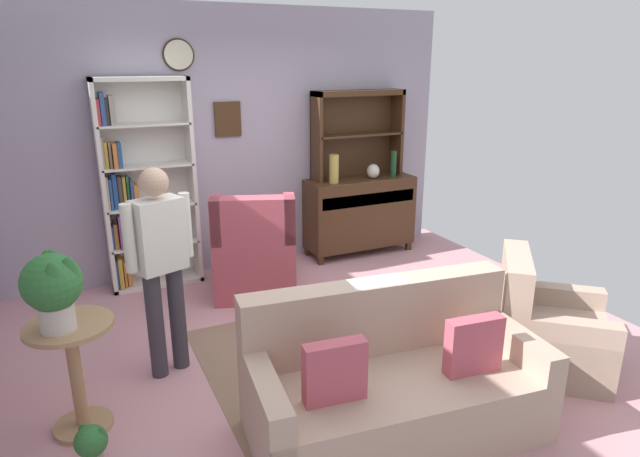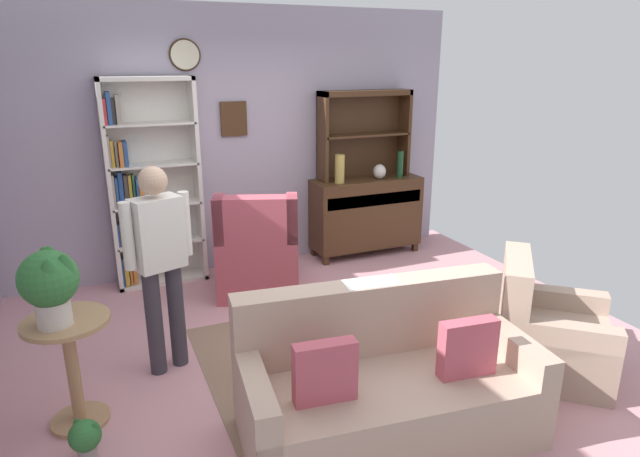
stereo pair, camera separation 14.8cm
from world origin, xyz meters
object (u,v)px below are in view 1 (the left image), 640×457
Objects in this scene: wingback_chair at (255,258)px; person_reading at (161,258)px; vase_tall at (334,169)px; potted_plant_large at (53,286)px; coffee_table at (341,321)px; bookshelf at (141,188)px; armchair_floral at (546,332)px; potted_plant_small at (91,443)px; book_stack at (325,307)px; bottle_wine at (393,164)px; sideboard_hutch at (357,122)px; couch_floral at (392,385)px; sideboard at (360,212)px; plant_stand at (75,365)px; vase_round at (373,171)px.

wingback_chair is 0.67× the size of person_reading.
vase_tall is 0.68× the size of potted_plant_large.
wingback_chair is 1.31× the size of coffee_table.
bookshelf is 4.47× the size of potted_plant_large.
potted_plant_small is (-3.19, 0.33, -0.14)m from armchair_floral.
vase_tall is at bearing 61.70° from book_stack.
bottle_wine reaches higher than potted_plant_large.
vase_tall reaches higher than wingback_chair.
sideboard_hutch is 0.65m from vase_tall.
potted_plant_small is at bearing -140.35° from sideboard_hutch.
coffee_table is at bearing 85.20° from couch_floral.
book_stack reaches higher than coffee_table.
bookshelf is 8.12× the size of potted_plant_small.
sideboard is 6.65× the size of book_stack.
plant_stand is (-2.82, -2.04, -0.63)m from vase_tall.
coffee_table is (1.85, -0.02, -0.10)m from plant_stand.
bookshelf reaches higher than sideboard_hutch.
coffee_table is at bearing 1.14° from potted_plant_large.
bottle_wine reaches higher than armchair_floral.
sideboard is 0.69m from bottle_wine.
coffee_table is at bearing -20.67° from person_reading.
bottle_wine reaches higher than coffee_table.
vase_tall is at bearing 35.94° from plant_stand.
vase_tall is 0.40× the size of coffee_table.
potted_plant_small is 0.32× the size of coffee_table.
bottle_wine is 2.79m from coffee_table.
vase_tall is 2.39m from coffee_table.
plant_stand is (-3.21, -2.13, -0.06)m from sideboard.
plant_stand is 2.85× the size of potted_plant_small.
bookshelf is 2.44m from book_stack.
sideboard_hutch reaches higher than plant_stand.
sideboard_hutch is 0.71× the size of person_reading.
potted_plant_small is at bearing 165.61° from couch_floral.
wingback_chair is 2.24m from plant_stand.
wingback_chair is 4.06× the size of potted_plant_small.
vase_tall is 1.64× the size of book_stack.
person_reading is 1.41m from coffee_table.
armchair_floral is at bearing -55.03° from wingback_chair.
person_reading is (-1.04, -1.05, 0.52)m from wingback_chair.
bottle_wine is 4.18m from plant_stand.
potted_plant_large reaches higher than couch_floral.
armchair_floral is 1.68m from book_stack.
sideboard is at bearing 33.21° from person_reading.
bookshelf reaches higher than book_stack.
vase_tall is 3.54m from plant_stand.
couch_floral is at bearing -109.80° from vase_tall.
bookshelf is 3.30m from couch_floral.
coffee_table is (-1.49, -2.08, -0.65)m from vase_round.
bookshelf reaches higher than person_reading.
sideboard_hutch is (2.45, 0.02, 0.53)m from bookshelf.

